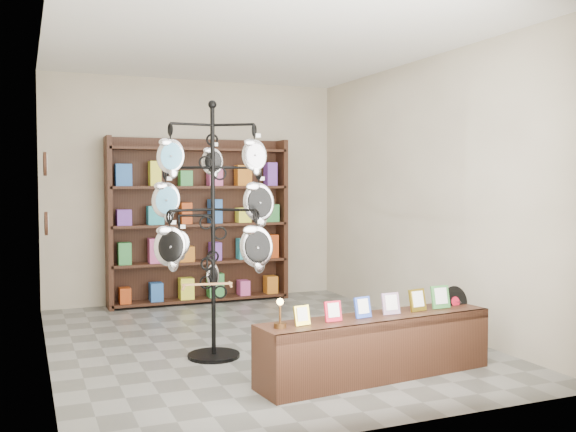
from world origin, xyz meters
The scene contains 6 objects.
ground centered at (0.00, 0.00, 0.00)m, with size 5.00×5.00×0.00m, color slate.
room_envelope centered at (0.00, 0.00, 1.85)m, with size 5.00×5.00×5.00m.
display_tree centered at (-0.58, -0.42, 1.36)m, with size 1.24×1.21×2.36m.
front_shelf centered at (0.50, -1.52, 0.26)m, with size 2.12×0.64×0.74m.
back_shelving centered at (0.00, 2.30, 1.03)m, with size 2.42×0.36×2.20m.
wall_clocks centered at (-1.97, 0.80, 1.50)m, with size 0.03×0.24×0.84m.
Camera 1 is at (-2.18, -6.08, 1.61)m, focal length 40.00 mm.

